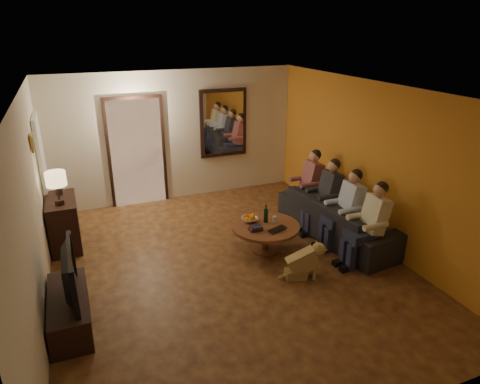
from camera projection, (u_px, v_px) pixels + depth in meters
name	position (u px, v px, depth m)	size (l,w,h in m)	color
floor	(229.00, 266.00, 6.46)	(5.00, 6.00, 0.01)	#421B12
ceiling	(227.00, 91.00, 5.50)	(5.00, 6.00, 0.01)	white
back_wall	(176.00, 137.00, 8.57)	(5.00, 0.02, 2.60)	beige
front_wall	(360.00, 310.00, 3.39)	(5.00, 0.02, 2.60)	beige
left_wall	(32.00, 213.00, 5.11)	(0.02, 6.00, 2.60)	beige
right_wall	(374.00, 165.00, 6.85)	(0.02, 6.00, 2.60)	beige
orange_accent	(374.00, 165.00, 6.84)	(0.01, 6.00, 2.60)	orange
kitchen_doorway	(137.00, 153.00, 8.36)	(1.00, 0.06, 2.10)	#FFE0A5
door_trim	(137.00, 153.00, 8.35)	(1.12, 0.04, 2.22)	black
fridge_glimpse	(150.00, 159.00, 8.51)	(0.45, 0.03, 1.70)	silver
mirror_frame	(223.00, 123.00, 8.81)	(1.00, 0.05, 1.40)	black
mirror_glass	(224.00, 123.00, 8.78)	(0.86, 0.02, 1.26)	white
white_door	(44.00, 176.00, 7.21)	(0.06, 0.85, 2.04)	white
framed_art	(32.00, 142.00, 6.04)	(0.03, 0.28, 0.24)	#B28C33
art_canvas	(33.00, 142.00, 6.05)	(0.01, 0.22, 0.18)	brown
dresser	(64.00, 223.00, 6.90)	(0.45, 0.93, 0.82)	black
table_lamp	(57.00, 188.00, 6.46)	(0.30, 0.30, 0.54)	beige
flower_vase	(58.00, 182.00, 6.86)	(0.14, 0.14, 0.44)	red
tv_stand	(69.00, 310.00, 5.13)	(0.45, 1.23, 0.41)	black
tv	(63.00, 274.00, 4.95)	(0.14, 1.05, 0.60)	black
sofa	(340.00, 218.00, 7.24)	(0.93, 2.38, 0.70)	black
person_a	(370.00, 227.00, 6.34)	(0.60, 0.40, 1.20)	tan
person_b	(346.00, 212.00, 6.86)	(0.60, 0.40, 1.20)	tan
person_c	(326.00, 198.00, 7.37)	(0.60, 0.40, 1.20)	tan
person_d	(308.00, 187.00, 7.89)	(0.60, 0.40, 1.20)	tan
dog	(303.00, 261.00, 6.06)	(0.56, 0.24, 0.56)	#9B7C47
coffee_table	(265.00, 238.00, 6.83)	(1.08, 1.08, 0.45)	brown
bowl	(250.00, 220.00, 6.86)	(0.26, 0.26, 0.06)	white
oranges	(250.00, 216.00, 6.83)	(0.20, 0.20, 0.08)	orange
wine_bottle	(266.00, 213.00, 6.79)	(0.07, 0.07, 0.31)	black
wine_glass	(274.00, 219.00, 6.83)	(0.06, 0.06, 0.10)	silver
book_stack	(255.00, 228.00, 6.57)	(0.20, 0.15, 0.07)	black
laptop	(279.00, 231.00, 6.53)	(0.33, 0.21, 0.03)	black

